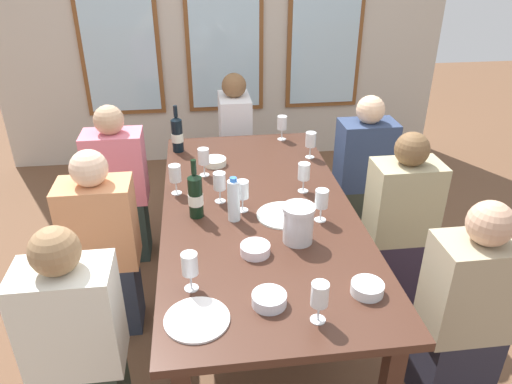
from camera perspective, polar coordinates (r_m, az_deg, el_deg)
ground_plane at (r=3.04m, az=0.21°, el=-13.98°), size 12.00×12.00×0.00m
back_wall_with_windows at (r=4.68m, az=-3.87°, el=20.80°), size 4.22×0.10×2.90m
dining_table at (r=2.64m, az=0.23°, el=-3.15°), size 1.02×2.11×0.74m
white_plate_0 at (r=1.92m, az=-6.97°, el=-14.67°), size 0.25×0.25×0.01m
white_plate_1 at (r=2.53m, az=3.20°, el=-2.74°), size 0.28×0.28×0.01m
metal_pitcher at (r=2.29m, az=5.00°, el=-3.72°), size 0.16×0.16×0.19m
wine_bottle_0 at (r=2.49m, az=-7.14°, el=-0.37°), size 0.08×0.08×0.32m
wine_bottle_1 at (r=3.29m, az=-9.27°, el=6.75°), size 0.08×0.08×0.32m
tasting_bowl_0 at (r=1.96m, az=1.57°, el=-12.53°), size 0.14×0.14×0.05m
tasting_bowl_1 at (r=2.06m, az=12.97°, el=-10.99°), size 0.14×0.14×0.05m
tasting_bowl_2 at (r=2.23m, az=-0.09°, el=-6.77°), size 0.14×0.14×0.05m
tasting_bowl_3 at (r=3.09m, az=-4.89°, el=3.58°), size 0.15×0.15×0.04m
water_bottle at (r=2.45m, az=-2.64°, el=-0.96°), size 0.06×0.06×0.24m
wine_glass_0 at (r=1.99m, az=-7.81°, el=-8.60°), size 0.07×0.07×0.17m
wine_glass_1 at (r=2.92m, az=-6.19°, el=4.04°), size 0.07×0.07×0.17m
wine_glass_2 at (r=3.45m, az=3.09°, el=8.01°), size 0.07×0.07×0.17m
wine_glass_3 at (r=2.73m, az=5.67°, el=2.27°), size 0.07×0.07×0.17m
wine_glass_4 at (r=2.73m, az=-9.51°, el=2.02°), size 0.07×0.07×0.17m
wine_glass_5 at (r=2.46m, az=7.73°, el=-0.97°), size 0.07×0.07×0.17m
wine_glass_6 at (r=2.52m, az=-1.62°, el=0.20°), size 0.07×0.07×0.17m
wine_glass_7 at (r=2.62m, az=-4.32°, el=1.12°), size 0.07×0.07×0.17m
wine_glass_8 at (r=3.17m, az=6.46°, el=6.01°), size 0.07×0.07×0.17m
wine_glass_9 at (r=1.85m, az=7.51°, el=-12.07°), size 0.07×0.07×0.17m
seated_person_0 at (r=2.77m, az=-17.53°, el=-6.49°), size 0.38×0.24×1.11m
seated_person_1 at (r=2.97m, az=16.54°, el=-3.87°), size 0.38×0.24×1.11m
seated_person_2 at (r=3.38m, az=-15.82°, el=0.32°), size 0.38×0.24×1.11m
seated_person_3 at (r=3.51m, az=12.48°, el=1.84°), size 0.38×0.24×1.11m
seated_person_4 at (r=2.23m, az=-20.26°, el=-16.90°), size 0.38×0.24×1.11m
seated_person_5 at (r=2.43m, az=23.45°, el=-13.27°), size 0.38×0.24×1.11m
seated_person_6 at (r=3.96m, az=-2.46°, el=5.59°), size 0.24×0.38×1.11m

